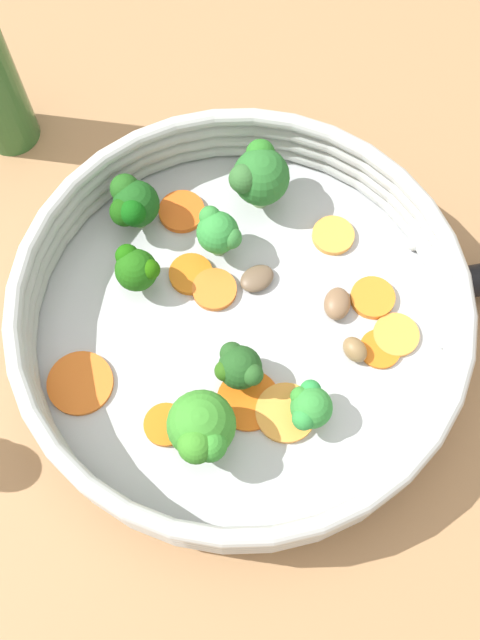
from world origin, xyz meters
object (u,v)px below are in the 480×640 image
Objects in this scene: carrot_slice_6 at (286,413)px; broccoli_floret_4 at (309,407)px; broccoli_floret_0 at (259,175)px; mushroom_piece_1 at (257,278)px; carrot_slice_4 at (191,274)px; carrot_slice_10 at (373,298)px; broccoli_floret_3 at (239,367)px; mushroom_piece_2 at (355,350)px; carrot_slice_2 at (214,290)px; carrot_slice_5 at (182,212)px; carrot_slice_9 at (80,383)px; carrot_slice_8 at (333,235)px; carrot_slice_0 at (380,349)px; broccoli_floret_2 at (202,430)px; mushroom_piece_0 at (337,304)px; skillet at (240,331)px; carrot_slice_7 at (248,400)px; carrot_slice_3 at (166,425)px; carrot_slice_1 at (396,335)px; broccoli_floret_6 at (218,232)px; broccoli_floret_5 at (133,204)px; broccoli_floret_1 at (136,269)px.

carrot_slice_6 is 0.02m from broccoli_floret_4.
mushroom_piece_1 is at bearing -132.40° from broccoli_floret_0.
carrot_slice_4 is 1.00× the size of carrot_slice_10.
mushroom_piece_2 is (0.07, -0.04, -0.02)m from broccoli_floret_3.
carrot_slice_2 is 0.07m from carrot_slice_5.
carrot_slice_2 is 0.12m from carrot_slice_9.
carrot_slice_0 is at bearing -113.32° from carrot_slice_8.
carrot_slice_0 is 0.13m from carrot_slice_2.
broccoli_floret_2 is 1.53× the size of broccoli_floret_4.
carrot_slice_8 is 0.06m from mushroom_piece_0.
carrot_slice_2 is (0.01, 0.03, 0.01)m from skillet.
skillet is at bearing 54.94° from carrot_slice_7.
carrot_slice_3 is 0.86× the size of broccoli_floret_4.
carrot_slice_1 is at bearing -11.59° from broccoli_floret_2.
carrot_slice_8 is (0.14, 0.06, 0.00)m from carrot_slice_7.
carrot_slice_1 is 1.03× the size of carrot_slice_8.
carrot_slice_0 is at bearing -19.19° from carrot_slice_7.
carrot_slice_9 is 0.15m from mushroom_piece_1.
carrot_slice_7 is at bearing -112.43° from carrot_slice_5.
carrot_slice_9 is (-0.11, 0.04, 0.01)m from skillet.
carrot_slice_9 is at bearing 156.68° from mushroom_piece_0.
mushroom_piece_1 is 1.33× the size of mushroom_piece_2.
broccoli_floret_3 is (0.09, -0.07, 0.02)m from carrot_slice_9.
mushroom_piece_1 is (-0.03, 0.10, 0.00)m from carrot_slice_0.
mushroom_piece_2 is at bearing -81.81° from broccoli_floret_6.
broccoli_floret_4 is at bearing -105.39° from broccoli_floret_6.
broccoli_floret_5 reaches higher than broccoli_floret_4.
carrot_slice_4 is 0.05m from carrot_slice_5.
broccoli_floret_2 reaches higher than broccoli_floret_6.
broccoli_floret_5 is at bearing 79.72° from carrot_slice_7.
carrot_slice_1 is at bearing -103.79° from carrot_slice_8.
carrot_slice_2 and carrot_slice_6 have the same top height.
carrot_slice_9 is (-0.18, 0.12, 0.00)m from carrot_slice_0.
carrot_slice_3 is 0.71× the size of carrot_slice_6.
broccoli_floret_2 is at bearing -113.39° from broccoli_floret_5.
carrot_slice_0 is 0.85× the size of broccoli_floret_4.
carrot_slice_6 is 0.18m from broccoli_floret_0.
carrot_slice_3 and carrot_slice_5 have the same top height.
carrot_slice_7 is 0.10m from mushroom_piece_0.
mushroom_piece_2 reaches higher than carrot_slice_8.
carrot_slice_6 is 0.14m from broccoli_floret_6.
carrot_slice_0 is 0.89× the size of carrot_slice_1.
carrot_slice_10 is 0.12m from broccoli_floret_3.
broccoli_floret_4 reaches higher than mushroom_piece_0.
carrot_slice_7 is 1.00× the size of broccoli_floret_5.
broccoli_floret_3 is (-0.13, -0.04, 0.02)m from carrot_slice_8.
carrot_slice_0 is at bearing -12.96° from broccoli_floret_2.
broccoli_floret_4 is 0.06m from mushroom_piece_2.
carrot_slice_5 is 0.91× the size of broccoli_floret_1.
carrot_slice_1 is 0.10m from carrot_slice_6.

